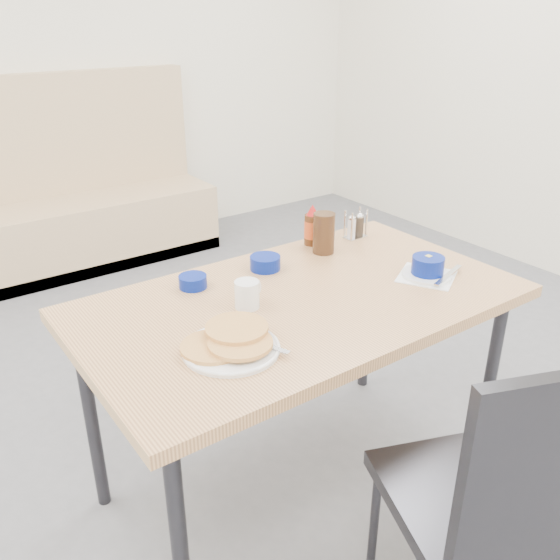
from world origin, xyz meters
TOP-DOWN VIEW (x-y plane):
  - ground at (0.00, 0.00)m, footprint 6.00×6.00m
  - wall_back at (0.00, 2.97)m, footprint 5.00×0.06m
  - booth_bench at (0.00, 2.78)m, footprint 1.90×0.56m
  - dining_table at (0.00, 0.25)m, footprint 1.40×0.80m
  - diner_chair at (-0.02, -0.56)m, footprint 0.59×0.59m
  - pancake_plate at (-0.35, 0.11)m, footprint 0.26×0.26m
  - coffee_mug at (-0.17, 0.29)m, footprint 0.11×0.08m
  - grits_setting at (0.44, 0.12)m, footprint 0.26×0.24m
  - creamer_bowl at (-0.24, 0.51)m, footprint 0.09×0.09m
  - butter_bowl at (0.03, 0.50)m, footprint 0.11×0.11m
  - amber_tumbler at (0.30, 0.50)m, footprint 0.10×0.10m
  - condiment_caddy at (0.50, 0.55)m, footprint 0.10×0.06m
  - syrup_bottle at (0.31, 0.59)m, footprint 0.06×0.06m

SIDE VIEW (x-z plane):
  - ground at x=0.00m, z-range 0.00..0.00m
  - booth_bench at x=0.00m, z-range -0.26..0.96m
  - diner_chair at x=-0.02m, z-range 0.08..1.08m
  - dining_table at x=0.00m, z-range 0.32..1.08m
  - pancake_plate at x=-0.35m, z-range 0.76..0.80m
  - creamer_bowl at x=-0.24m, z-range 0.76..0.80m
  - butter_bowl at x=0.03m, z-range 0.76..0.81m
  - grits_setting at x=0.44m, z-range 0.75..0.83m
  - condiment_caddy at x=0.50m, z-range 0.74..0.86m
  - coffee_mug at x=-0.17m, z-range 0.76..0.85m
  - syrup_bottle at x=0.31m, z-range 0.75..0.91m
  - amber_tumbler at x=0.30m, z-range 0.76..0.91m
  - wall_back at x=0.00m, z-range 0.00..2.80m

